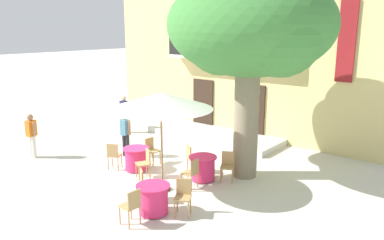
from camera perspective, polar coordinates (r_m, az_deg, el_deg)
ground_plane at (r=13.42m, az=-6.70°, el=-6.44°), size 120.00×120.00×0.00m
building_facade at (r=18.23m, az=8.98°, el=10.81°), size 13.00×5.09×7.50m
entrance_step_platform at (r=16.29m, az=3.16°, el=-2.30°), size 5.80×2.05×0.25m
plane_tree at (r=11.63m, az=8.30°, el=13.11°), size 5.16×4.53×6.17m
cafe_table_near_tree at (r=12.74m, az=-8.28°, el=-5.73°), size 0.86×0.86×0.76m
cafe_chair_near_tree_0 at (r=12.03m, az=-7.01°, el=-6.17°), size 0.54×0.54×0.91m
cafe_chair_near_tree_1 at (r=13.23m, az=-6.07°, el=-4.31°), size 0.41×0.41×0.91m
cafe_chair_near_tree_2 at (r=12.89m, az=-11.58°, el=-5.00°), size 0.54×0.54×0.91m
cafe_table_middle at (r=9.85m, az=-5.79°, el=-11.60°), size 0.86×0.86×0.76m
cafe_chair_middle_0 at (r=9.31m, az=-9.00°, el=-12.35°), size 0.42×0.42×0.91m
cafe_chair_middle_1 at (r=9.72m, az=-1.32°, el=-11.02°), size 0.55×0.55×0.91m
cafe_chair_middle_2 at (r=10.46m, az=-6.92°, el=-9.26°), size 0.56×0.56×0.91m
cafe_table_front at (r=11.82m, az=1.61°, el=-7.14°), size 0.86×0.86×0.76m
cafe_chair_front_0 at (r=12.41m, az=-0.02°, el=-5.44°), size 0.55×0.55×0.91m
cafe_chair_front_1 at (r=11.14m, az=-0.03°, el=-7.71°), size 0.44×0.44×0.91m
cafe_chair_front_2 at (r=11.76m, az=5.30°, el=-6.60°), size 0.54×0.54×0.91m
cafe_umbrella at (r=10.54m, az=-4.66°, el=2.81°), size 2.90×2.90×2.85m
pedestrian_near_entrance at (r=17.22m, az=-10.06°, el=1.19°), size 0.53×0.23×1.67m
pedestrian_mid_plaza at (r=14.82m, az=-22.79°, el=-1.85°), size 0.53×0.38×1.61m
pedestrian_by_tree at (r=13.99m, az=-9.88°, el=-1.80°), size 0.53×0.38×1.62m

